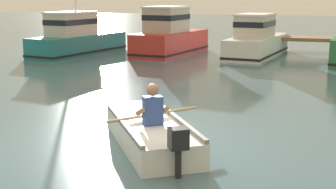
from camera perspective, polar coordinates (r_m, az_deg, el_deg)
name	(u,v)px	position (r m, az deg, el deg)	size (l,w,h in m)	color
ground_plane	(127,138)	(9.45, -4.86, -5.10)	(120.00, 120.00, 0.00)	slate
rowboat_with_person	(150,132)	(8.92, -2.15, -4.40)	(2.66, 3.36, 1.19)	white
moored_boat_teal	(77,38)	(22.84, -10.74, 6.51)	(2.65, 5.70, 4.27)	#1E727A
moored_boat_red	(169,36)	(22.53, 0.17, 6.87)	(2.58, 5.06, 2.22)	#B72D28
moored_boat_white	(256,40)	(22.12, 10.41, 6.29)	(2.37, 5.55, 1.92)	white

